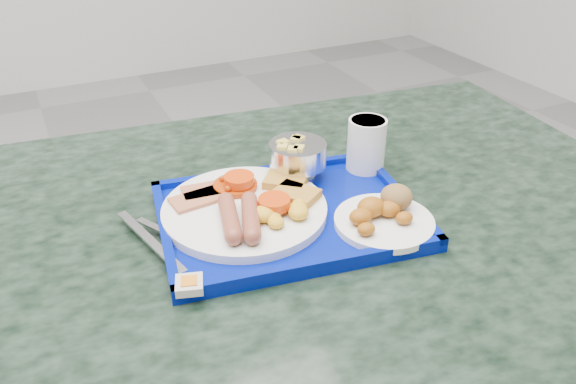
{
  "coord_description": "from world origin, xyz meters",
  "views": [
    {
      "loc": [
        -0.04,
        -0.86,
        1.32
      ],
      "look_at": [
        0.28,
        -0.19,
        0.88
      ],
      "focal_mm": 35.0,
      "sensor_mm": 36.0,
      "label": 1
    }
  ],
  "objects_px": {
    "tray": "(288,216)",
    "fruit_bowl": "(297,155)",
    "table": "(284,315)",
    "juice_cup": "(366,143)",
    "main_plate": "(248,207)",
    "bread_plate": "(384,214)"
  },
  "relations": [
    {
      "from": "table",
      "to": "bread_plate",
      "type": "distance_m",
      "value": 0.29
    },
    {
      "from": "table",
      "to": "tray",
      "type": "bearing_deg",
      "value": -81.71
    },
    {
      "from": "tray",
      "to": "bread_plate",
      "type": "height_order",
      "value": "bread_plate"
    },
    {
      "from": "table",
      "to": "tray",
      "type": "distance_m",
      "value": 0.22
    },
    {
      "from": "bread_plate",
      "to": "fruit_bowl",
      "type": "relative_size",
      "value": 1.54
    },
    {
      "from": "bread_plate",
      "to": "juice_cup",
      "type": "distance_m",
      "value": 0.18
    },
    {
      "from": "tray",
      "to": "fruit_bowl",
      "type": "distance_m",
      "value": 0.13
    },
    {
      "from": "tray",
      "to": "bread_plate",
      "type": "relative_size",
      "value": 2.89
    },
    {
      "from": "tray",
      "to": "juice_cup",
      "type": "distance_m",
      "value": 0.21
    },
    {
      "from": "main_plate",
      "to": "bread_plate",
      "type": "xyz_separation_m",
      "value": [
        0.18,
        -0.11,
        0.0
      ]
    },
    {
      "from": "table",
      "to": "tray",
      "type": "height_order",
      "value": "tray"
    },
    {
      "from": "main_plate",
      "to": "table",
      "type": "bearing_deg",
      "value": -14.87
    },
    {
      "from": "fruit_bowl",
      "to": "juice_cup",
      "type": "distance_m",
      "value": 0.13
    },
    {
      "from": "tray",
      "to": "fruit_bowl",
      "type": "height_order",
      "value": "fruit_bowl"
    },
    {
      "from": "tray",
      "to": "main_plate",
      "type": "height_order",
      "value": "main_plate"
    },
    {
      "from": "juice_cup",
      "to": "main_plate",
      "type": "bearing_deg",
      "value": -168.92
    },
    {
      "from": "table",
      "to": "bread_plate",
      "type": "height_order",
      "value": "bread_plate"
    },
    {
      "from": "table",
      "to": "juice_cup",
      "type": "distance_m",
      "value": 0.34
    },
    {
      "from": "main_plate",
      "to": "juice_cup",
      "type": "distance_m",
      "value": 0.25
    },
    {
      "from": "fruit_bowl",
      "to": "juice_cup",
      "type": "height_order",
      "value": "juice_cup"
    },
    {
      "from": "table",
      "to": "juice_cup",
      "type": "xyz_separation_m",
      "value": [
        0.19,
        0.06,
        0.28
      ]
    },
    {
      "from": "tray",
      "to": "fruit_bowl",
      "type": "bearing_deg",
      "value": 56.15
    }
  ]
}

